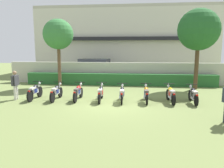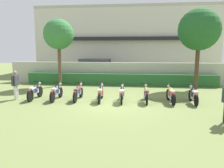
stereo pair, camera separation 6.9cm
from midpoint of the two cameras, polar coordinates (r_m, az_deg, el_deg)
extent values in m
plane|color=olive|center=(11.42, -0.44, -5.32)|extent=(60.00, 60.00, 0.00)
cube|color=beige|center=(26.31, 3.78, 10.55)|extent=(19.38, 6.00, 6.99)
cube|color=black|center=(23.08, 3.36, 11.62)|extent=(16.28, 0.50, 0.36)
cube|color=#B2AD9E|center=(26.65, 3.87, 18.41)|extent=(19.38, 6.00, 0.30)
cube|color=#BCB7A8|center=(17.99, 2.28, 2.81)|extent=(18.41, 0.30, 1.73)
cube|color=#28602D|center=(17.35, 2.10, 1.20)|extent=(14.73, 0.70, 0.90)
cube|color=navy|center=(21.00, -3.78, 3.37)|extent=(4.67, 2.31, 1.00)
cube|color=#2D333D|center=(20.99, -4.33, 5.62)|extent=(2.86, 1.97, 0.65)
cylinder|color=black|center=(21.56, 0.95, 2.47)|extent=(0.70, 0.29, 0.68)
cylinder|color=black|center=(19.76, -0.15, 1.86)|extent=(0.70, 0.29, 0.68)
cylinder|color=black|center=(22.41, -6.97, 2.66)|extent=(0.70, 0.29, 0.68)
cylinder|color=black|center=(20.69, -8.69, 2.08)|extent=(0.70, 0.29, 0.68)
cylinder|color=brown|center=(17.32, -13.19, 4.62)|extent=(0.25, 0.25, 3.11)
sphere|color=#387A3D|center=(17.30, -13.48, 12.36)|extent=(2.25, 2.25, 2.25)
cylinder|color=#4C3823|center=(16.62, 21.11, 4.10)|extent=(0.28, 0.28, 3.13)
sphere|color=#235B28|center=(16.62, 21.63, 12.91)|extent=(2.84, 2.84, 2.84)
cylinder|color=black|center=(13.81, -17.93, -1.87)|extent=(0.10, 0.64, 0.63)
cylinder|color=black|center=(12.71, -20.18, -2.93)|extent=(0.10, 0.64, 0.63)
cube|color=silver|center=(13.18, -19.13, -1.78)|extent=(0.21, 0.60, 0.22)
ellipsoid|color=black|center=(13.30, -18.87, -0.67)|extent=(0.23, 0.44, 0.22)
cube|color=beige|center=(12.94, -19.60, -1.06)|extent=(0.21, 0.52, 0.10)
cube|color=red|center=(12.57, -20.45, -1.77)|extent=(0.10, 0.08, 0.08)
cylinder|color=silver|center=(13.68, -18.14, -0.63)|extent=(0.05, 0.23, 0.65)
cylinder|color=black|center=(13.55, -18.36, 0.64)|extent=(0.60, 0.04, 0.04)
sphere|color=silver|center=(13.75, -17.99, 0.19)|extent=(0.14, 0.14, 0.14)
cylinder|color=silver|center=(13.04, -20.04, -2.53)|extent=(0.08, 0.55, 0.07)
cube|color=navy|center=(13.13, -19.23, -1.61)|extent=(0.24, 0.36, 0.20)
cylinder|color=black|center=(13.36, -12.99, -2.08)|extent=(0.10, 0.61, 0.61)
cylinder|color=black|center=(12.16, -14.95, -3.26)|extent=(0.10, 0.61, 0.61)
cube|color=silver|center=(12.69, -14.02, -2.03)|extent=(0.21, 0.60, 0.22)
ellipsoid|color=black|center=(12.80, -13.81, -0.87)|extent=(0.23, 0.44, 0.22)
cube|color=#B2ADA3|center=(12.43, -14.42, -1.28)|extent=(0.21, 0.52, 0.10)
cube|color=red|center=(12.02, -15.17, -2.06)|extent=(0.10, 0.08, 0.08)
cylinder|color=silver|center=(13.22, -13.17, -0.80)|extent=(0.05, 0.23, 0.65)
cylinder|color=black|center=(13.09, -13.34, 0.51)|extent=(0.60, 0.05, 0.04)
sphere|color=silver|center=(13.29, -13.04, 0.05)|extent=(0.14, 0.14, 0.14)
cylinder|color=silver|center=(12.52, -14.90, -2.82)|extent=(0.08, 0.55, 0.07)
cube|color=navy|center=(12.63, -14.11, -1.85)|extent=(0.25, 0.36, 0.20)
cylinder|color=black|center=(13.09, -7.81, -2.19)|extent=(0.09, 0.59, 0.59)
cylinder|color=black|center=(11.88, -9.33, -3.41)|extent=(0.09, 0.59, 0.59)
cube|color=silver|center=(12.41, -8.61, -2.14)|extent=(0.20, 0.60, 0.22)
ellipsoid|color=red|center=(12.52, -8.44, -0.96)|extent=(0.22, 0.44, 0.22)
cube|color=#4C4742|center=(12.15, -8.92, -1.38)|extent=(0.20, 0.52, 0.10)
cube|color=red|center=(11.72, -9.50, -2.18)|extent=(0.10, 0.08, 0.08)
cylinder|color=silver|center=(12.95, -7.94, -0.88)|extent=(0.05, 0.23, 0.65)
cylinder|color=black|center=(12.81, -8.07, 0.46)|extent=(0.60, 0.04, 0.04)
sphere|color=silver|center=(13.02, -7.84, -0.02)|extent=(0.14, 0.14, 0.14)
cylinder|color=silver|center=(12.23, -9.44, -2.95)|extent=(0.07, 0.55, 0.07)
cube|color=navy|center=(12.35, -8.68, -1.96)|extent=(0.24, 0.36, 0.20)
cylinder|color=black|center=(12.82, -2.44, -2.39)|extent=(0.12, 0.58, 0.58)
cylinder|color=black|center=(11.52, -3.13, -3.73)|extent=(0.12, 0.58, 0.58)
cube|color=silver|center=(12.09, -2.80, -2.38)|extent=(0.23, 0.61, 0.22)
ellipsoid|color=black|center=(12.21, -2.72, -1.16)|extent=(0.24, 0.45, 0.22)
cube|color=#B2ADA3|center=(11.82, -2.93, -1.60)|extent=(0.23, 0.53, 0.10)
cube|color=red|center=(11.36, -3.20, -2.46)|extent=(0.10, 0.09, 0.08)
cylinder|color=silver|center=(12.67, -2.49, -1.05)|extent=(0.06, 0.23, 0.65)
cylinder|color=black|center=(12.53, -2.55, 0.31)|extent=(0.60, 0.07, 0.04)
sphere|color=silver|center=(12.75, -2.45, -0.17)|extent=(0.14, 0.14, 0.14)
cylinder|color=silver|center=(11.89, -3.50, -3.22)|extent=(0.10, 0.55, 0.07)
cube|color=#A51414|center=(12.03, -2.82, -2.19)|extent=(0.26, 0.37, 0.20)
cylinder|color=black|center=(12.57, 2.85, -2.64)|extent=(0.11, 0.58, 0.57)
cylinder|color=black|center=(11.38, 2.66, -3.90)|extent=(0.11, 0.58, 0.57)
cube|color=silver|center=(11.89, 2.76, -2.58)|extent=(0.22, 0.61, 0.22)
ellipsoid|color=black|center=(12.02, 2.79, -1.34)|extent=(0.24, 0.45, 0.22)
cube|color=beige|center=(11.63, 2.73, -1.80)|extent=(0.22, 0.53, 0.10)
cube|color=red|center=(11.22, 2.65, -2.62)|extent=(0.10, 0.08, 0.08)
cylinder|color=silver|center=(12.42, 2.85, -1.28)|extent=(0.06, 0.23, 0.65)
cylinder|color=black|center=(12.28, 2.85, 0.12)|extent=(0.60, 0.06, 0.04)
sphere|color=silver|center=(12.50, 2.87, -0.37)|extent=(0.14, 0.14, 0.14)
cylinder|color=silver|center=(11.68, 2.12, -3.45)|extent=(0.09, 0.55, 0.07)
cube|color=navy|center=(11.83, 2.75, -2.39)|extent=(0.25, 0.37, 0.20)
cylinder|color=black|center=(12.66, 8.80, -2.61)|extent=(0.10, 0.59, 0.59)
cylinder|color=black|center=(11.44, 9.11, -3.88)|extent=(0.10, 0.59, 0.59)
cube|color=silver|center=(11.97, 8.98, -2.57)|extent=(0.21, 0.60, 0.22)
ellipsoid|color=orange|center=(12.09, 8.96, -1.34)|extent=(0.23, 0.44, 0.22)
cube|color=#4C4742|center=(11.70, 9.06, -1.79)|extent=(0.21, 0.52, 0.10)
cube|color=red|center=(11.28, 9.18, -2.61)|extent=(0.10, 0.08, 0.08)
cylinder|color=silver|center=(12.51, 8.85, -1.26)|extent=(0.05, 0.23, 0.65)
cylinder|color=black|center=(12.37, 8.91, 0.12)|extent=(0.60, 0.05, 0.04)
sphere|color=silver|center=(12.59, 8.85, -0.37)|extent=(0.14, 0.14, 0.14)
cylinder|color=silver|center=(11.75, 8.44, -3.43)|extent=(0.08, 0.55, 0.07)
cube|color=navy|center=(11.91, 9.00, -2.38)|extent=(0.25, 0.36, 0.20)
cylinder|color=black|center=(12.76, 14.39, -2.67)|extent=(0.14, 0.61, 0.60)
cylinder|color=black|center=(11.61, 15.70, -3.89)|extent=(0.14, 0.61, 0.60)
cube|color=silver|center=(12.11, 15.10, -2.61)|extent=(0.25, 0.62, 0.22)
ellipsoid|color=yellow|center=(12.22, 14.96, -1.39)|extent=(0.26, 0.46, 0.22)
cube|color=#B2ADA3|center=(11.85, 15.40, -1.84)|extent=(0.25, 0.54, 0.10)
cube|color=red|center=(11.46, 15.88, -2.64)|extent=(0.11, 0.09, 0.08)
cylinder|color=silver|center=(12.61, 14.54, -1.33)|extent=(0.07, 0.23, 0.65)
cylinder|color=black|center=(12.47, 14.69, 0.04)|extent=(0.60, 0.09, 0.04)
sphere|color=silver|center=(12.69, 14.46, -0.44)|extent=(0.14, 0.14, 0.14)
cylinder|color=silver|center=(11.87, 14.79, -3.47)|extent=(0.12, 0.55, 0.07)
cube|color=#A51414|center=(12.05, 15.16, -2.42)|extent=(0.27, 0.38, 0.20)
cylinder|color=black|center=(13.00, 19.66, -2.77)|extent=(0.10, 0.58, 0.58)
cylinder|color=black|center=(11.84, 21.02, -3.98)|extent=(0.10, 0.58, 0.58)
cube|color=silver|center=(12.34, 20.40, -2.72)|extent=(0.21, 0.60, 0.22)
ellipsoid|color=black|center=(12.46, 20.27, -1.52)|extent=(0.22, 0.44, 0.22)
cube|color=#B2ADA3|center=(12.08, 20.72, -1.96)|extent=(0.20, 0.52, 0.10)
cube|color=red|center=(11.69, 21.22, -2.75)|extent=(0.10, 0.08, 0.08)
cylinder|color=silver|center=(12.86, 19.83, -1.45)|extent=(0.05, 0.23, 0.65)
cylinder|color=black|center=(12.72, 20.00, -0.11)|extent=(0.60, 0.04, 0.04)
sphere|color=silver|center=(12.93, 19.76, -0.58)|extent=(0.14, 0.14, 0.14)
cylinder|color=silver|center=(12.10, 20.10, -3.56)|extent=(0.07, 0.55, 0.07)
cube|color=black|center=(12.29, 20.47, -2.54)|extent=(0.24, 0.36, 0.20)
cylinder|color=silver|center=(13.64, -23.09, -1.94)|extent=(0.13, 0.13, 0.81)
cylinder|color=silver|center=(13.46, -23.53, -2.11)|extent=(0.13, 0.13, 0.81)
cube|color=#38383D|center=(13.44, -23.49, 0.86)|extent=(0.22, 0.47, 0.57)
cylinder|color=#38383D|center=(13.68, -22.90, 1.09)|extent=(0.09, 0.09, 0.54)
cylinder|color=#38383D|center=(13.19, -24.11, 0.74)|extent=(0.09, 0.09, 0.54)
sphere|color=#9E7556|center=(13.39, -23.61, 2.66)|extent=(0.22, 0.22, 0.22)
cylinder|color=#28333D|center=(9.68, 27.00, -2.34)|extent=(0.09, 0.09, 0.54)
camera|label=1|loc=(0.03, -89.84, 0.03)|focal=35.53mm
camera|label=2|loc=(0.03, 90.16, -0.03)|focal=35.53mm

